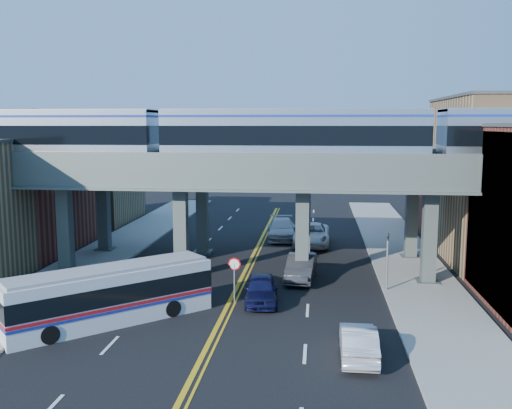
# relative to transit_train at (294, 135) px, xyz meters

# --- Properties ---
(ground) EXTENTS (120.00, 120.00, 0.00)m
(ground) POSITION_rel_transit_train_xyz_m (-3.39, -8.00, -9.43)
(ground) COLOR black
(ground) RESTS_ON ground
(sidewalk_west) EXTENTS (5.00, 70.00, 0.16)m
(sidewalk_west) POSITION_rel_transit_train_xyz_m (-14.89, 2.00, -9.35)
(sidewalk_west) COLOR gray
(sidewalk_west) RESTS_ON ground
(sidewalk_east) EXTENTS (5.00, 70.00, 0.16)m
(sidewalk_east) POSITION_rel_transit_train_xyz_m (8.11, 2.00, -9.35)
(sidewalk_east) COLOR gray
(sidewalk_east) RESTS_ON ground
(building_west_b) EXTENTS (8.00, 14.00, 11.00)m
(building_west_b) POSITION_rel_transit_train_xyz_m (-21.89, 8.00, -3.93)
(building_west_b) COLOR brown
(building_west_b) RESTS_ON ground
(building_west_c) EXTENTS (8.00, 10.00, 8.00)m
(building_west_c) POSITION_rel_transit_train_xyz_m (-21.89, 21.00, -5.43)
(building_west_c) COLOR #95744D
(building_west_c) RESTS_ON ground
(building_east_b) EXTENTS (8.00, 14.00, 12.00)m
(building_east_b) POSITION_rel_transit_train_xyz_m (15.11, 8.00, -3.43)
(building_east_b) COLOR #95744D
(building_east_b) RESTS_ON ground
(building_east_c) EXTENTS (8.00, 10.00, 9.00)m
(building_east_c) POSITION_rel_transit_train_xyz_m (15.11, 21.00, -4.93)
(building_east_c) COLOR brown
(building_east_c) RESTS_ON ground
(mural_panel) EXTENTS (0.10, 9.50, 9.50)m
(mural_panel) POSITION_rel_transit_train_xyz_m (11.16, -4.00, -4.68)
(mural_panel) COLOR teal
(mural_panel) RESTS_ON ground
(elevated_viaduct_near) EXTENTS (52.00, 3.60, 7.40)m
(elevated_viaduct_near) POSITION_rel_transit_train_xyz_m (-3.39, 0.00, -2.96)
(elevated_viaduct_near) COLOR #38413F
(elevated_viaduct_near) RESTS_ON ground
(elevated_viaduct_far) EXTENTS (52.00, 3.60, 7.40)m
(elevated_viaduct_far) POSITION_rel_transit_train_xyz_m (-3.39, 7.00, -2.96)
(elevated_viaduct_far) COLOR #38413F
(elevated_viaduct_far) RESTS_ON ground
(transit_train) EXTENTS (51.28, 3.22, 3.76)m
(transit_train) POSITION_rel_transit_train_xyz_m (0.00, 0.00, 0.00)
(transit_train) COLOR black
(transit_train) RESTS_ON elevated_viaduct_near
(stop_sign) EXTENTS (0.76, 0.09, 2.63)m
(stop_sign) POSITION_rel_transit_train_xyz_m (-3.09, -5.00, -7.67)
(stop_sign) COLOR slate
(stop_sign) RESTS_ON ground
(traffic_signal) EXTENTS (0.15, 0.18, 4.10)m
(traffic_signal) POSITION_rel_transit_train_xyz_m (5.81, -2.00, -7.13)
(traffic_signal) COLOR slate
(traffic_signal) RESTS_ON ground
(transit_bus) EXTENTS (9.50, 9.03, 2.76)m
(transit_bus) POSITION_rel_transit_train_xyz_m (-8.94, -9.02, -8.01)
(transit_bus) COLOR silver
(transit_bus) RESTS_ON ground
(car_lane_a) EXTENTS (2.25, 4.72, 1.56)m
(car_lane_a) POSITION_rel_transit_train_xyz_m (-1.57, -4.87, -8.65)
(car_lane_a) COLOR #0E1135
(car_lane_a) RESTS_ON ground
(car_lane_b) EXTENTS (2.10, 5.12, 1.65)m
(car_lane_b) POSITION_rel_transit_train_xyz_m (0.56, 0.18, -8.60)
(car_lane_b) COLOR #2B2B2D
(car_lane_b) RESTS_ON ground
(car_lane_c) EXTENTS (3.02, 6.46, 1.79)m
(car_lane_c) POSITION_rel_transit_train_xyz_m (1.09, 11.28, -8.54)
(car_lane_c) COLOR silver
(car_lane_c) RESTS_ON ground
(car_lane_d) EXTENTS (2.91, 6.19, 1.75)m
(car_lane_d) POSITION_rel_transit_train_xyz_m (-1.59, 13.62, -8.56)
(car_lane_d) COLOR #B8B8BD
(car_lane_d) RESTS_ON ground
(car_parked_curb) EXTENTS (1.56, 4.42, 1.45)m
(car_parked_curb) POSITION_rel_transit_train_xyz_m (3.45, -12.14, -8.70)
(car_parked_curb) COLOR #B8B7BC
(car_parked_curb) RESTS_ON ground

